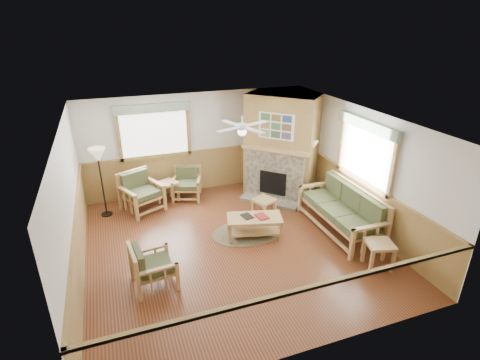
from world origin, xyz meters
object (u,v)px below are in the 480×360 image
object	(u,v)px
end_table_chairs	(167,192)
sofa	(340,210)
floor_lamp_right	(309,171)
armchair_back_left	(142,192)
floor_lamp_left	(102,183)
end_table_sofa	(378,255)
armchair_left	(153,266)
footstool	(264,206)
coffee_table	(254,227)
armchair_back_right	(187,184)

from	to	relation	value
end_table_chairs	sofa	bearing A→B (deg)	-39.41
sofa	floor_lamp_right	distance (m)	1.70
armchair_back_left	floor_lamp_right	distance (m)	4.28
floor_lamp_left	end_table_sofa	bearing A→B (deg)	-39.40
armchair_left	footstool	world-z (taller)	armchair_left
sofa	end_table_sofa	bearing A→B (deg)	-3.08
armchair_back_left	sofa	bearing A→B (deg)	-56.29
sofa	armchair_left	distance (m)	4.22
sofa	coffee_table	bearing A→B (deg)	-102.59
armchair_back_left	floor_lamp_left	size ratio (longest dim) A/B	0.56
end_table_chairs	floor_lamp_right	world-z (taller)	floor_lamp_right
armchair_back_right	coffee_table	bearing A→B (deg)	-48.78
armchair_back_right	coffee_table	distance (m)	2.59
armchair_left	armchair_back_right	bearing A→B (deg)	-27.87
armchair_back_left	floor_lamp_right	world-z (taller)	floor_lamp_right
armchair_left	coffee_table	size ratio (longest dim) A/B	0.69
coffee_table	floor_lamp_left	size ratio (longest dim) A/B	0.69
coffee_table	end_table_chairs	distance (m)	2.80
end_table_sofa	footstool	size ratio (longest dim) A/B	1.22
armchair_back_left	coffee_table	bearing A→B (deg)	-68.44
end_table_chairs	floor_lamp_left	distance (m)	1.67
sofa	end_table_chairs	bearing A→B (deg)	-129.41
sofa	armchair_left	size ratio (longest dim) A/B	2.70
armchair_back_right	end_table_sofa	size ratio (longest dim) A/B	1.47
armchair_back_right	floor_lamp_left	bearing A→B (deg)	-153.88
floor_lamp_left	floor_lamp_right	xyz separation A→B (m)	(5.06, -0.89, -0.05)
sofa	armchair_back_right	xyz separation A→B (m)	(-2.86, 2.82, -0.10)
coffee_table	end_table_sofa	distance (m)	2.59
footstool	floor_lamp_right	size ratio (longest dim) A/B	0.28
floor_lamp_left	floor_lamp_right	size ratio (longest dim) A/B	1.07
armchair_back_left	end_table_chairs	distance (m)	0.75
floor_lamp_right	armchair_back_right	bearing A→B (deg)	158.98
armchair_back_right	armchair_left	xyz separation A→B (m)	(-1.33, -3.31, 0.00)
armchair_back_left	floor_lamp_left	world-z (taller)	floor_lamp_left
armchair_back_right	end_table_sofa	distance (m)	5.08
floor_lamp_right	coffee_table	bearing A→B (deg)	-148.21
armchair_left	floor_lamp_right	world-z (taller)	floor_lamp_right
armchair_back_right	footstool	world-z (taller)	armchair_back_right
coffee_table	armchair_left	bearing A→B (deg)	-143.33
footstool	end_table_chairs	bearing A→B (deg)	144.86
sofa	floor_lamp_right	bearing A→B (deg)	175.80
coffee_table	end_table_chairs	world-z (taller)	end_table_chairs
coffee_table	floor_lamp_right	world-z (taller)	floor_lamp_right
armchair_left	footstool	bearing A→B (deg)	-64.36
end_table_sofa	floor_lamp_right	xyz separation A→B (m)	(0.20, 3.10, 0.53)
armchair_left	footstool	xyz separation A→B (m)	(2.91, 1.79, -0.21)
armchair_back_right	footstool	size ratio (longest dim) A/B	1.80
sofa	floor_lamp_left	size ratio (longest dim) A/B	1.29
sofa	armchair_back_left	world-z (taller)	sofa
coffee_table	floor_lamp_right	bearing A→B (deg)	46.86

